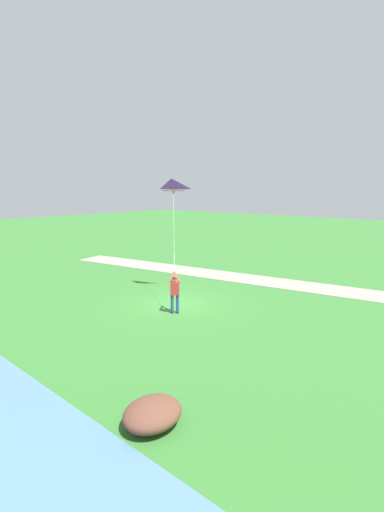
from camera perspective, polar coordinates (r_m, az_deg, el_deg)
The scene contains 5 objects.
ground_plane at distance 17.80m, azimuth -2.42°, elevation -7.64°, with size 120.00×120.00×0.00m, color #33702D.
walkway_path at distance 22.27m, azimuth 13.76°, elevation -4.19°, with size 2.40×32.00×0.02m, color gray.
person_kite_flyer at distance 16.32m, azimuth -2.76°, elevation -5.49°, with size 0.60×0.59×1.83m.
flying_kite at distance 19.19m, azimuth -3.24°, elevation 10.84°, with size 2.65×2.95×4.30m.
lakeside_shrub at distance 9.39m, azimuth -6.28°, elevation -23.54°, with size 1.51×1.29×0.59m, color brown.
Camera 1 is at (12.41, 11.50, 5.54)m, focal length 25.22 mm.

